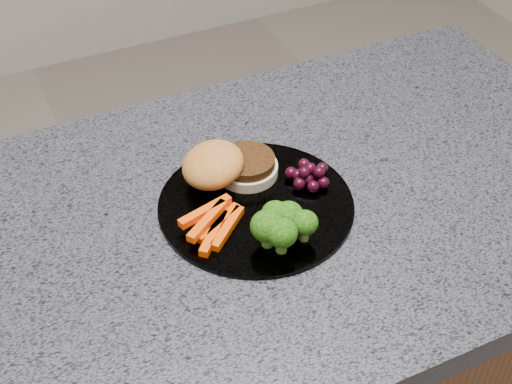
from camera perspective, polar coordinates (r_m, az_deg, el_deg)
countertop at (r=0.94m, az=-3.06°, el=-3.38°), size 1.20×0.60×0.04m
plate at (r=0.94m, az=-0.00°, el=-1.04°), size 0.26×0.26×0.01m
burger at (r=0.97m, az=-2.48°, el=1.95°), size 0.14×0.09×0.05m
carrot_sticks at (r=0.90m, az=-3.45°, el=-2.47°), size 0.09×0.08×0.02m
broccoli at (r=0.87m, az=2.02°, el=-2.55°), size 0.08×0.07×0.05m
grape_bunch at (r=0.97m, az=4.28°, el=1.38°), size 0.06×0.05×0.03m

